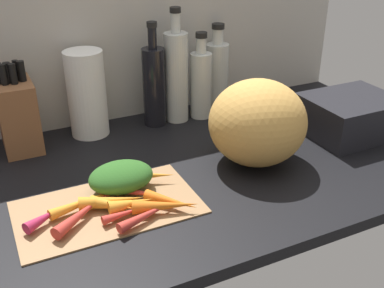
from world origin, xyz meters
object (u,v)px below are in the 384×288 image
at_px(carrot_7, 111,201).
at_px(carrot_8, 128,181).
at_px(dish_rack, 350,116).
at_px(carrot_5, 83,203).
at_px(paper_towel_roll, 87,94).
at_px(carrot_4, 125,213).
at_px(carrot_1, 149,214).
at_px(carrot_12, 131,204).
at_px(knife_block, 18,115).
at_px(winter_squash, 258,123).
at_px(bottle_3, 217,73).
at_px(carrot_11, 134,192).
at_px(carrot_3, 171,201).
at_px(carrot_0, 166,206).
at_px(bottle_2, 201,83).
at_px(carrot_9, 141,176).
at_px(cutting_board, 108,207).
at_px(carrot_6, 113,205).
at_px(carrot_10, 81,214).
at_px(bottle_0, 154,85).
at_px(carrot_2, 45,217).
at_px(bottle_1, 176,76).

bearing_deg(carrot_7, carrot_8, 48.44).
bearing_deg(dish_rack, carrot_5, -176.36).
bearing_deg(paper_towel_roll, carrot_4, -95.83).
relative_size(carrot_1, carrot_12, 1.54).
bearing_deg(carrot_4, dish_rack, 9.80).
distance_m(carrot_1, knife_block, 0.53).
relative_size(winter_squash, bottle_3, 0.91).
distance_m(carrot_11, carrot_12, 0.05).
height_order(carrot_1, carrot_3, carrot_3).
relative_size(carrot_4, paper_towel_roll, 0.41).
bearing_deg(carrot_0, paper_towel_roll, 94.75).
height_order(carrot_4, bottle_2, bottle_2).
relative_size(carrot_11, carrot_12, 1.45).
bearing_deg(carrot_9, paper_towel_roll, 96.01).
distance_m(cutting_board, bottle_3, 0.68).
distance_m(carrot_4, bottle_2, 0.61).
height_order(carrot_6, bottle_3, bottle_3).
xyz_separation_m(knife_block, bottle_2, (0.56, -0.02, 0.01)).
height_order(knife_block, paper_towel_roll, paper_towel_roll).
bearing_deg(carrot_1, carrot_4, 150.10).
height_order(cutting_board, bottle_3, bottle_3).
xyz_separation_m(carrot_0, knife_block, (-0.24, 0.47, 0.08)).
bearing_deg(carrot_6, carrot_10, -179.04).
height_order(carrot_11, paper_towel_roll, paper_towel_roll).
bearing_deg(carrot_10, carrot_8, 33.29).
distance_m(carrot_5, carrot_8, 0.13).
height_order(carrot_1, carrot_5, carrot_5).
distance_m(carrot_10, carrot_12, 0.11).
xyz_separation_m(carrot_4, carrot_11, (0.05, 0.07, 0.00)).
bearing_deg(knife_block, carrot_1, -67.92).
relative_size(carrot_4, carrot_9, 0.63).
bearing_deg(carrot_8, carrot_1, -91.47).
bearing_deg(bottle_0, bottle_2, -3.14).
bearing_deg(carrot_2, carrot_8, 17.83).
distance_m(cutting_board, bottle_0, 0.49).
xyz_separation_m(carrot_12, winter_squash, (0.38, 0.08, 0.09)).
height_order(carrot_1, bottle_1, bottle_1).
xyz_separation_m(carrot_4, dish_rack, (0.75, 0.13, 0.04)).
relative_size(carrot_4, carrot_5, 0.66).
relative_size(carrot_6, dish_rack, 0.39).
height_order(carrot_6, dish_rack, dish_rack).
bearing_deg(carrot_4, carrot_8, 68.15).
relative_size(cutting_board, carrot_10, 2.57).
distance_m(knife_block, bottle_0, 0.40).
distance_m(carrot_6, dish_rack, 0.77).
bearing_deg(carrot_4, carrot_1, -29.90).
relative_size(carrot_7, bottle_2, 0.52).
distance_m(carrot_6, winter_squash, 0.43).
bearing_deg(bottle_1, bottle_0, -178.50).
bearing_deg(cutting_board, carrot_5, 162.77).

